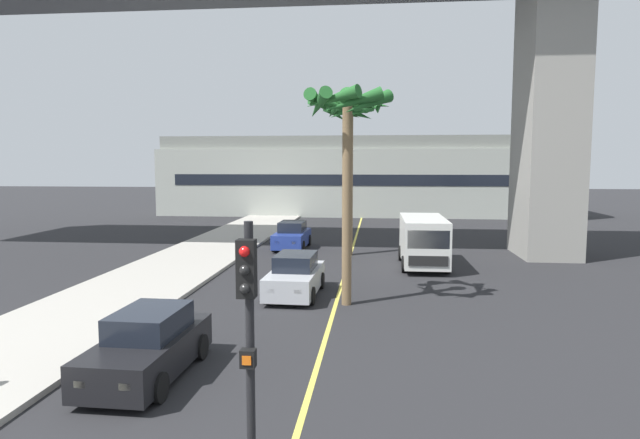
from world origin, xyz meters
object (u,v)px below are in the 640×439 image
at_px(car_queue_second, 295,276).
at_px(delivery_van, 423,240).
at_px(car_queue_third, 292,236).
at_px(palm_tree_mid_median, 349,138).
at_px(car_queue_front, 148,346).
at_px(traffic_light_median_near, 249,334).
at_px(palm_tree_near_median, 347,122).

distance_m(car_queue_second, delivery_van, 8.23).
bearing_deg(car_queue_second, car_queue_third, 99.52).
xyz_separation_m(car_queue_third, palm_tree_mid_median, (3.38, -1.96, 5.54)).
distance_m(car_queue_front, delivery_van, 16.30).
bearing_deg(car_queue_third, car_queue_front, -90.96).
bearing_deg(traffic_light_median_near, palm_tree_near_median, 87.12).
height_order(traffic_light_median_near, palm_tree_mid_median, palm_tree_mid_median).
relative_size(car_queue_front, delivery_van, 0.79).
xyz_separation_m(delivery_van, palm_tree_mid_median, (-3.73, 2.96, 4.98)).
distance_m(traffic_light_median_near, palm_tree_near_median, 12.51).
bearing_deg(traffic_light_median_near, delivery_van, 78.79).
height_order(car_queue_third, palm_tree_near_median, palm_tree_near_median).
bearing_deg(delivery_van, car_queue_front, -117.19).
bearing_deg(palm_tree_mid_median, car_queue_third, 149.92).
height_order(car_queue_front, palm_tree_mid_median, palm_tree_mid_median).
distance_m(palm_tree_near_median, palm_tree_mid_median, 10.47).
height_order(car_queue_front, delivery_van, delivery_van).
bearing_deg(car_queue_front, palm_tree_mid_median, 78.00).
relative_size(car_queue_third, palm_tree_near_median, 0.55).
xyz_separation_m(palm_tree_near_median, palm_tree_mid_median, (-0.48, 10.46, -0.09)).
relative_size(delivery_van, palm_tree_near_median, 0.70).
xyz_separation_m(car_queue_front, car_queue_second, (2.21, 8.16, 0.00)).
distance_m(car_queue_third, traffic_light_median_near, 24.68).
height_order(car_queue_second, delivery_van, delivery_van).
bearing_deg(palm_tree_near_median, car_queue_second, 149.26).
distance_m(car_queue_third, delivery_van, 8.67).
height_order(car_queue_second, car_queue_third, same).
distance_m(car_queue_front, car_queue_third, 19.41).
xyz_separation_m(traffic_light_median_near, palm_tree_near_median, (0.60, 11.96, 3.64)).
bearing_deg(palm_tree_mid_median, palm_tree_near_median, -87.37).
bearing_deg(traffic_light_median_near, car_queue_front, 125.82).
bearing_deg(palm_tree_mid_median, traffic_light_median_near, -90.31).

